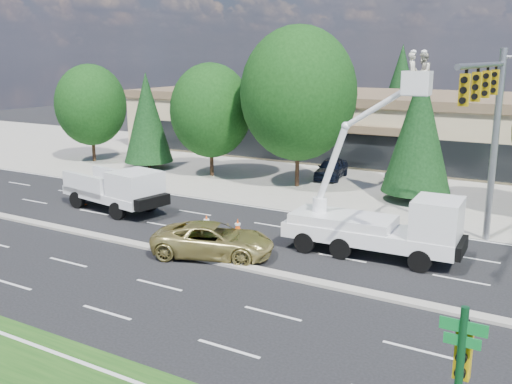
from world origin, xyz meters
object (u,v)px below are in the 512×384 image
Objects in this scene: street_sign_pole at (460,378)px; bucket_truck at (384,216)px; minivan at (213,240)px; utility_pickup at (118,194)px; signal_mast at (491,118)px.

bucket_truck is at bearing 113.68° from street_sign_pole.
minivan is (-6.50, -3.63, -1.12)m from bucket_truck.
street_sign_pole is at bearing -68.79° from bucket_truck.
utility_pickup is (-20.97, 12.52, -1.41)m from street_sign_pole.
signal_mast is at bearing -76.09° from minivan.
utility_pickup is 9.60m from minivan.
street_sign_pole is 13.80m from bucket_truck.
street_sign_pole reaches higher than utility_pickup.
signal_mast is at bearing 18.66° from utility_pickup.
signal_mast is at bearing 35.82° from bucket_truck.
signal_mast is 15.99m from street_sign_pole.
utility_pickup is at bearing -171.24° from signal_mast.
bucket_truck reaches higher than minivan.
signal_mast is 1.48× the size of utility_pickup.
utility_pickup reaches higher than minivan.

